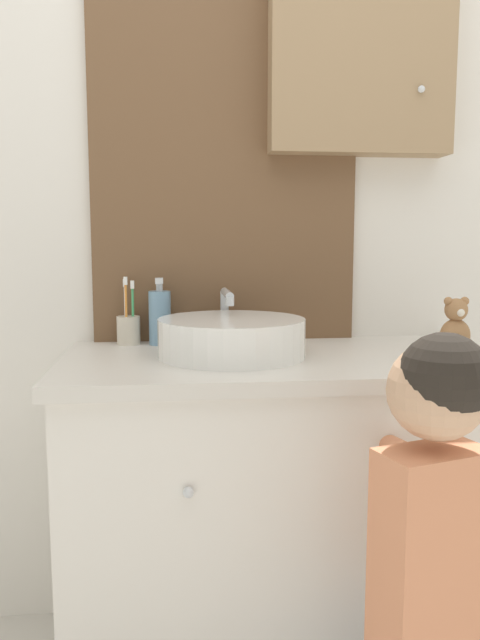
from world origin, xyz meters
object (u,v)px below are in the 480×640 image
Objects in this scene: toothbrush_holder at (128,328)px; soap_dispenser at (160,317)px; child_figure at (431,532)px; teddy_bear at (455,326)px; sink_basin at (232,336)px.

toothbrush_holder is 1.02× the size of soap_dispenser.
child_figure is 0.65m from teddy_bear.
child_figure is (0.50, -0.71, -0.32)m from soap_dispenser.
child_figure is at bearing -118.16° from teddy_bear.
teddy_bear is (0.86, -0.22, 0.02)m from toothbrush_holder.
soap_dispenser is at bearing 125.10° from child_figure.
teddy_bear is at bearing 61.84° from child_figure.
soap_dispenser is 0.19× the size of child_figure.
teddy_bear is at bearing -14.91° from soap_dispenser.
toothbrush_holder reaches higher than child_figure.
sink_basin is 2.22× the size of soap_dispenser.
toothbrush_holder is at bearing 141.68° from sink_basin.
child_figure is at bearing -58.12° from sink_basin.
sink_basin is 0.67m from child_figure.
teddy_bear is at bearing -0.32° from sink_basin.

